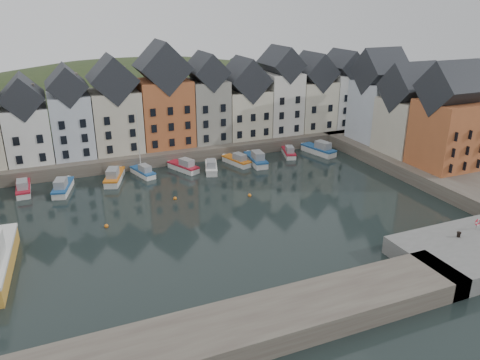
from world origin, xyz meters
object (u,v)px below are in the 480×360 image
boat_d (143,172)px  mooring_bollard (459,234)px  life_ring_post (478,222)px  boat_a (23,188)px

boat_d → mooring_bollard: bearing=-71.2°
mooring_bollard → life_ring_post: bearing=9.6°
boat_a → boat_d: bearing=0.9°
boat_a → life_ring_post: 59.45m
boat_a → life_ring_post: bearing=-38.0°
boat_d → life_ring_post: bearing=-67.6°
boat_a → boat_d: 17.30m
mooring_bollard → life_ring_post: size_ratio=0.43×
boat_a → boat_d: (17.30, 0.33, -0.01)m
boat_d → life_ring_post: size_ratio=8.12×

